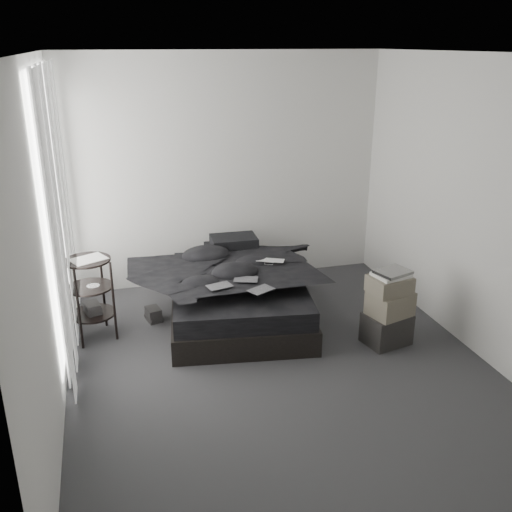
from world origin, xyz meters
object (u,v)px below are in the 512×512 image
object	(u,v)px
laptop	(270,256)
box_lower	(386,328)
side_stand	(91,299)
bed	(238,307)

from	to	relation	value
laptop	box_lower	distance (m)	1.34
laptop	side_stand	size ratio (longest dim) A/B	0.36
bed	side_stand	world-z (taller)	side_stand
side_stand	laptop	bearing A→B (deg)	0.39
side_stand	box_lower	xyz separation A→B (m)	(2.66, -0.85, -0.25)
bed	box_lower	distance (m)	1.50
side_stand	box_lower	distance (m)	2.80
laptop	side_stand	bearing A→B (deg)	-153.35
side_stand	box_lower	world-z (taller)	side_stand
side_stand	box_lower	size ratio (longest dim) A/B	1.97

